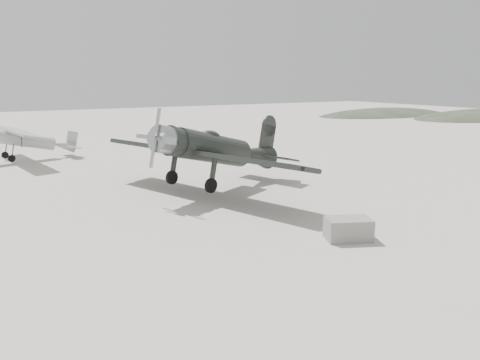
% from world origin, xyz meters
% --- Properties ---
extents(ground, '(160.00, 160.00, 0.00)m').
position_xyz_m(ground, '(0.00, 0.00, 0.00)').
color(ground, '#A9A196').
rests_on(ground, ground).
extents(hill_northeast, '(32.00, 16.00, 5.20)m').
position_xyz_m(hill_northeast, '(50.00, 40.00, 0.00)').
color(hill_northeast, '#2A3224').
rests_on(hill_northeast, ground).
extents(lowwing_monoplane, '(9.54, 13.08, 4.24)m').
position_xyz_m(lowwing_monoplane, '(0.16, 5.81, 2.25)').
color(lowwing_monoplane, black).
rests_on(lowwing_monoplane, ground).
extents(highwing_monoplane, '(7.10, 9.96, 2.81)m').
position_xyz_m(highwing_monoplane, '(-7.74, 21.39, 1.76)').
color(highwing_monoplane, '#999B9E').
rests_on(highwing_monoplane, ground).
extents(equipment_block, '(1.95, 1.63, 0.84)m').
position_xyz_m(equipment_block, '(0.71, -3.80, 0.42)').
color(equipment_block, slate).
rests_on(equipment_block, ground).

